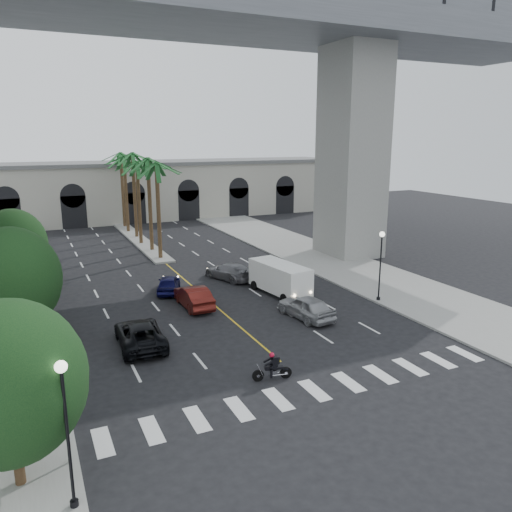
{
  "coord_description": "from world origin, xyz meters",
  "views": [
    {
      "loc": [
        -11.92,
        -20.32,
        12.03
      ],
      "look_at": [
        0.36,
        6.0,
        5.08
      ],
      "focal_mm": 35.0,
      "sensor_mm": 36.0,
      "label": 1
    }
  ],
  "objects_px": {
    "traffic_signal_far": "(57,361)",
    "car_e": "(168,284)",
    "car_d": "(229,271)",
    "lamp_post_left_far": "(40,268)",
    "car_c": "(140,334)",
    "pedestrian_a": "(55,387)",
    "traffic_signal_near": "(65,405)",
    "cargo_van": "(280,277)",
    "car_b": "(194,297)",
    "lamp_post_right": "(381,260)",
    "motorcycle_rider": "(273,367)",
    "lamp_post_left_near": "(66,423)",
    "car_a": "(306,307)"
  },
  "relations": [
    {
      "from": "lamp_post_left_near",
      "to": "lamp_post_left_far",
      "type": "distance_m",
      "value": 21.0
    },
    {
      "from": "car_a",
      "to": "car_b",
      "type": "bearing_deg",
      "value": -47.84
    },
    {
      "from": "car_e",
      "to": "car_b",
      "type": "bearing_deg",
      "value": 119.57
    },
    {
      "from": "car_d",
      "to": "lamp_post_left_far",
      "type": "bearing_deg",
      "value": -11.57
    },
    {
      "from": "lamp_post_left_near",
      "to": "traffic_signal_far",
      "type": "bearing_deg",
      "value": 89.12
    },
    {
      "from": "car_d",
      "to": "car_e",
      "type": "relative_size",
      "value": 1.22
    },
    {
      "from": "traffic_signal_near",
      "to": "lamp_post_left_far",
      "type": "bearing_deg",
      "value": 90.31
    },
    {
      "from": "car_b",
      "to": "car_e",
      "type": "distance_m",
      "value": 4.29
    },
    {
      "from": "car_b",
      "to": "car_e",
      "type": "bearing_deg",
      "value": -81.45
    },
    {
      "from": "lamp_post_right",
      "to": "motorcycle_rider",
      "type": "xyz_separation_m",
      "value": [
        -12.71,
        -7.65,
        -2.55
      ]
    },
    {
      "from": "traffic_signal_far",
      "to": "cargo_van",
      "type": "relative_size",
      "value": 0.61
    },
    {
      "from": "lamp_post_right",
      "to": "traffic_signal_far",
      "type": "distance_m",
      "value": 23.62
    },
    {
      "from": "motorcycle_rider",
      "to": "car_c",
      "type": "xyz_separation_m",
      "value": [
        -5.21,
        7.03,
        0.08
      ]
    },
    {
      "from": "cargo_van",
      "to": "car_b",
      "type": "bearing_deg",
      "value": 172.45
    },
    {
      "from": "lamp_post_right",
      "to": "cargo_van",
      "type": "height_order",
      "value": "lamp_post_right"
    },
    {
      "from": "traffic_signal_near",
      "to": "cargo_van",
      "type": "xyz_separation_m",
      "value": [
        16.88,
        15.25,
        -1.14
      ]
    },
    {
      "from": "lamp_post_right",
      "to": "traffic_signal_far",
      "type": "bearing_deg",
      "value": -164.02
    },
    {
      "from": "lamp_post_left_near",
      "to": "lamp_post_left_far",
      "type": "relative_size",
      "value": 1.0
    },
    {
      "from": "lamp_post_left_near",
      "to": "traffic_signal_near",
      "type": "distance_m",
      "value": 2.6
    },
    {
      "from": "car_b",
      "to": "cargo_van",
      "type": "height_order",
      "value": "cargo_van"
    },
    {
      "from": "motorcycle_rider",
      "to": "car_a",
      "type": "xyz_separation_m",
      "value": [
        6.04,
        6.97,
        0.13
      ]
    },
    {
      "from": "traffic_signal_near",
      "to": "car_b",
      "type": "xyz_separation_m",
      "value": [
        9.8,
        15.2,
        -1.72
      ]
    },
    {
      "from": "car_b",
      "to": "car_c",
      "type": "xyz_separation_m",
      "value": [
        -5.02,
        -5.32,
        -0.04
      ]
    },
    {
      "from": "traffic_signal_near",
      "to": "pedestrian_a",
      "type": "bearing_deg",
      "value": 92.47
    },
    {
      "from": "traffic_signal_near",
      "to": "car_b",
      "type": "relative_size",
      "value": 0.76
    },
    {
      "from": "lamp_post_right",
      "to": "car_e",
      "type": "xyz_separation_m",
      "value": [
        -13.6,
        8.94,
        -2.52
      ]
    },
    {
      "from": "car_a",
      "to": "pedestrian_a",
      "type": "height_order",
      "value": "pedestrian_a"
    },
    {
      "from": "lamp_post_left_far",
      "to": "pedestrian_a",
      "type": "xyz_separation_m",
      "value": [
        -0.1,
        -13.87,
        -2.2
      ]
    },
    {
      "from": "traffic_signal_far",
      "to": "car_e",
      "type": "xyz_separation_m",
      "value": [
        9.1,
        15.44,
        -1.81
      ]
    },
    {
      "from": "lamp_post_left_far",
      "to": "cargo_van",
      "type": "relative_size",
      "value": 0.89
    },
    {
      "from": "traffic_signal_far",
      "to": "car_a",
      "type": "distance_m",
      "value": 17.14
    },
    {
      "from": "traffic_signal_far",
      "to": "car_e",
      "type": "distance_m",
      "value": 18.01
    },
    {
      "from": "lamp_post_right",
      "to": "cargo_van",
      "type": "relative_size",
      "value": 0.89
    },
    {
      "from": "lamp_post_left_near",
      "to": "motorcycle_rider",
      "type": "relative_size",
      "value": 2.61
    },
    {
      "from": "traffic_signal_near",
      "to": "car_d",
      "type": "height_order",
      "value": "traffic_signal_near"
    },
    {
      "from": "motorcycle_rider",
      "to": "car_c",
      "type": "bearing_deg",
      "value": 138.16
    },
    {
      "from": "car_e",
      "to": "pedestrian_a",
      "type": "height_order",
      "value": "pedestrian_a"
    },
    {
      "from": "cargo_van",
      "to": "pedestrian_a",
      "type": "distance_m",
      "value": 20.11
    },
    {
      "from": "car_d",
      "to": "car_c",
      "type": "bearing_deg",
      "value": 26.99
    },
    {
      "from": "lamp_post_left_near",
      "to": "motorcycle_rider",
      "type": "xyz_separation_m",
      "value": [
        10.09,
        5.35,
        -2.55
      ]
    },
    {
      "from": "car_c",
      "to": "pedestrian_a",
      "type": "distance_m",
      "value": 7.24
    },
    {
      "from": "lamp_post_right",
      "to": "car_d",
      "type": "bearing_deg",
      "value": 127.3
    },
    {
      "from": "lamp_post_right",
      "to": "cargo_van",
      "type": "bearing_deg",
      "value": 140.8
    },
    {
      "from": "car_a",
      "to": "motorcycle_rider",
      "type": "bearing_deg",
      "value": 42.03
    },
    {
      "from": "lamp_post_right",
      "to": "car_e",
      "type": "relative_size",
      "value": 1.3
    },
    {
      "from": "car_d",
      "to": "pedestrian_a",
      "type": "height_order",
      "value": "pedestrian_a"
    },
    {
      "from": "car_c",
      "to": "cargo_van",
      "type": "xyz_separation_m",
      "value": [
        12.1,
        5.37,
        0.61
      ]
    },
    {
      "from": "lamp_post_left_far",
      "to": "motorcycle_rider",
      "type": "height_order",
      "value": "lamp_post_left_far"
    },
    {
      "from": "car_e",
      "to": "pedestrian_a",
      "type": "xyz_separation_m",
      "value": [
        -9.3,
        -14.8,
        0.32
      ]
    },
    {
      "from": "car_d",
      "to": "cargo_van",
      "type": "xyz_separation_m",
      "value": [
        2.03,
        -5.56,
        0.64
      ]
    }
  ]
}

